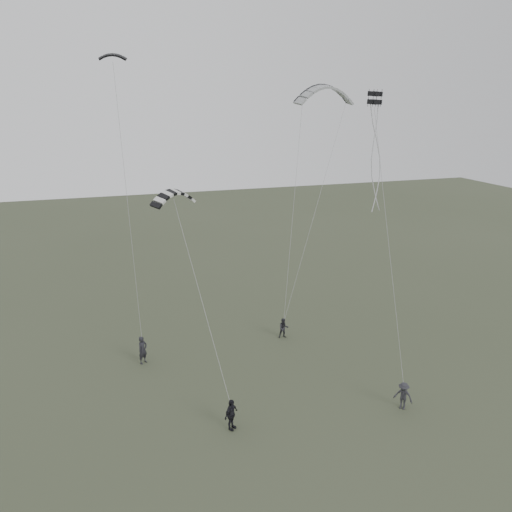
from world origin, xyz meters
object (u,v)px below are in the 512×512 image
object	(u,v)px
flyer_left	(143,350)
kite_dark_small	(112,55)
flyer_far	(403,396)
kite_striped	(173,192)
flyer_right	(284,328)
kite_box	(375,98)
kite_pale_large	(325,87)
flyer_center	(231,415)

from	to	relation	value
flyer_left	kite_dark_small	world-z (taller)	kite_dark_small
flyer_far	kite_striped	bearing A→B (deg)	-160.88
flyer_right	kite_box	xyz separation A→B (m)	(3.59, -4.37, 15.79)
kite_pale_large	flyer_center	bearing A→B (deg)	-135.90
flyer_center	flyer_far	world-z (taller)	flyer_center
flyer_left	kite_dark_small	bearing A→B (deg)	57.14
flyer_right	kite_striped	bearing A→B (deg)	-145.22
flyer_left	flyer_center	distance (m)	9.16
flyer_center	kite_box	distance (m)	19.12
kite_box	flyer_far	bearing A→B (deg)	-113.04
kite_striped	kite_dark_small	bearing A→B (deg)	78.20
kite_dark_small	flyer_far	bearing A→B (deg)	-37.66
kite_box	flyer_right	bearing A→B (deg)	110.13
kite_pale_large	kite_box	size ratio (longest dim) A/B	6.49
flyer_center	kite_box	size ratio (longest dim) A/B	2.47
flyer_center	kite_dark_small	size ratio (longest dim) A/B	1.05
flyer_left	kite_box	bearing A→B (deg)	-52.49
flyer_right	kite_pale_large	bearing A→B (deg)	49.65
flyer_far	kite_dark_small	size ratio (longest dim) A/B	0.98
flyer_far	kite_dark_small	bearing A→B (deg)	-175.22
flyer_left	kite_dark_small	size ratio (longest dim) A/B	1.14
flyer_far	kite_dark_small	distance (m)	26.15
flyer_right	flyer_center	distance (m)	11.01
flyer_center	kite_dark_small	distance (m)	22.07
flyer_center	kite_striped	bearing A→B (deg)	68.31
flyer_center	kite_dark_small	bearing A→B (deg)	69.13
flyer_left	flyer_right	bearing A→B (deg)	-33.51
flyer_far	kite_box	bearing A→B (deg)	135.11
flyer_center	kite_pale_large	xyz separation A→B (m)	(10.53, 12.56, 16.48)
flyer_far	kite_box	xyz separation A→B (m)	(0.38, 5.79, 15.73)
kite_dark_small	kite_box	bearing A→B (deg)	-21.23
flyer_far	kite_box	size ratio (longest dim) A/B	2.31
flyer_left	kite_box	size ratio (longest dim) A/B	2.68
kite_dark_small	flyer_center	bearing A→B (deg)	-65.23
kite_pale_large	kite_striped	size ratio (longest dim) A/B	1.69
flyer_left	flyer_far	distance (m)	16.29
kite_striped	kite_box	world-z (taller)	kite_box
kite_striped	kite_pale_large	bearing A→B (deg)	0.22
flyer_center	flyer_far	size ratio (longest dim) A/B	1.07
flyer_left	flyer_right	size ratio (longest dim) A/B	1.26
flyer_center	flyer_far	distance (m)	9.60
flyer_left	kite_striped	distance (m)	11.38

